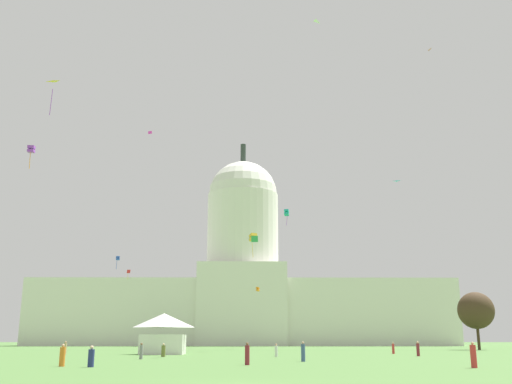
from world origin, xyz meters
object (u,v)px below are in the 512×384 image
object	(u,v)px
kite_yellow_mid	(55,87)
kite_white_high	(313,24)
person_red_edge_east	(393,348)
capitol_building	(242,289)
person_red_mid_center	(473,356)
person_denim_mid_left	(303,352)
person_orange_deep_crowd	(62,356)
kite_blue_low	(118,258)
person_grey_aisle_center	(141,352)
kite_gold_mid	(253,237)
kite_pink_high	(428,51)
person_tan_edge_west	(65,348)
kite_turquoise_mid	(287,213)
person_white_back_center	(276,351)
person_maroon_back_left	(418,349)
kite_orange_low	(258,289)
kite_magenta_high	(150,132)
kite_red_low	(129,272)
person_maroon_front_right	(247,355)
kite_green_low	(255,239)
event_tent	(163,334)
person_navy_back_right	(91,357)
tree_east_mid	(476,311)
kite_violet_mid	(31,149)
person_olive_front_center	(163,351)

from	to	relation	value
kite_yellow_mid	kite_white_high	bearing A→B (deg)	-153.46
person_red_edge_east	capitol_building	bearing A→B (deg)	136.85
capitol_building	kite_yellow_mid	xyz separation A→B (m)	(-22.34, -120.06, 15.37)
person_red_mid_center	person_denim_mid_left	bearing A→B (deg)	-70.34
person_orange_deep_crowd	kite_blue_low	bearing A→B (deg)	-71.94
person_grey_aisle_center	kite_gold_mid	world-z (taller)	kite_gold_mid
kite_yellow_mid	kite_pink_high	distance (m)	67.70
person_tan_edge_west	kite_blue_low	size ratio (longest dim) A/B	0.66
kite_turquoise_mid	kite_yellow_mid	xyz separation A→B (m)	(-32.80, -57.56, 3.82)
person_tan_edge_west	person_white_back_center	distance (m)	30.13
capitol_building	person_maroon_back_left	distance (m)	120.54
kite_pink_high	kite_orange_low	xyz separation A→B (m)	(-30.98, 36.09, -40.50)
kite_white_high	person_tan_edge_west	bearing A→B (deg)	-68.20
person_maroon_back_left	person_red_edge_east	distance (m)	11.63
person_grey_aisle_center	kite_turquoise_mid	xyz separation A→B (m)	(18.93, 65.37, 28.32)
capitol_building	person_grey_aisle_center	xyz separation A→B (m)	(-8.47, -127.87, -16.77)
person_maroon_back_left	person_white_back_center	size ratio (longest dim) A/B	1.18
kite_magenta_high	kite_red_low	world-z (taller)	kite_magenta_high
person_white_back_center	person_red_mid_center	world-z (taller)	person_red_mid_center
person_grey_aisle_center	kite_turquoise_mid	distance (m)	73.71
kite_gold_mid	kite_red_low	bearing A→B (deg)	-78.86
person_grey_aisle_center	kite_blue_low	distance (m)	60.52
person_maroon_back_left	person_maroon_front_right	bearing A→B (deg)	155.55
kite_orange_low	person_denim_mid_left	bearing A→B (deg)	-58.15
kite_magenta_high	kite_yellow_mid	bearing A→B (deg)	-43.49
kite_blue_low	kite_orange_low	xyz separation A→B (m)	(28.20, 17.13, -4.67)
kite_green_low	kite_pink_high	size ratio (longest dim) A/B	0.64
event_tent	person_red_mid_center	bearing A→B (deg)	-55.58
person_maroon_front_right	kite_magenta_high	xyz separation A→B (m)	(-27.73, 106.76, 56.98)
person_white_back_center	kite_pink_high	size ratio (longest dim) A/B	1.22
person_navy_back_right	person_maroon_front_right	distance (m)	11.69
tree_east_mid	kite_yellow_mid	world-z (taller)	kite_yellow_mid
tree_east_mid	kite_blue_low	size ratio (longest dim) A/B	4.19
person_orange_deep_crowd	kite_orange_low	xyz separation A→B (m)	(15.53, 89.19, 12.25)
event_tent	kite_violet_mid	world-z (taller)	kite_violet_mid
event_tent	person_tan_edge_west	bearing A→B (deg)	176.69
kite_orange_low	person_white_back_center	bearing A→B (deg)	-59.20
event_tent	person_red_edge_east	xyz separation A→B (m)	(31.31, 2.54, -1.95)
person_white_back_center	person_red_mid_center	distance (m)	29.76
kite_green_low	kite_gold_mid	bearing A→B (deg)	-42.45
capitol_building	person_olive_front_center	distance (m)	121.17
person_maroon_back_left	kite_white_high	distance (m)	47.82
person_maroon_back_left	kite_red_low	distance (m)	87.23
capitol_building	event_tent	bearing A→B (deg)	-94.83
event_tent	tree_east_mid	xyz separation A→B (m)	(54.93, 33.26, 4.62)
kite_turquoise_mid	kite_gold_mid	bearing A→B (deg)	-93.11
kite_green_low	kite_gold_mid	distance (m)	36.44
kite_yellow_mid	kite_white_high	world-z (taller)	kite_white_high
kite_pink_high	tree_east_mid	bearing A→B (deg)	139.36
person_maroon_back_left	person_grey_aisle_center	distance (m)	32.58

